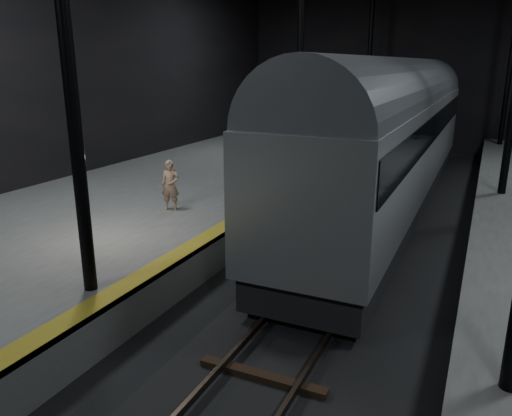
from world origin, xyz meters
The scene contains 6 objects.
ground centered at (0.00, 0.00, 0.00)m, with size 44.00×44.00×0.00m, color black.
platform_left centered at (-7.50, 0.00, 0.50)m, with size 9.00×43.80×1.00m, color #50504E.
tactile_strip centered at (-3.25, 0.00, 1.00)m, with size 0.50×43.80×0.01m, color #7C6216.
track centered at (0.00, 0.00, 0.07)m, with size 2.40×43.00×0.24m.
train centered at (0.00, 7.62, 3.04)m, with size 3.05×20.38×5.45m.
woman centered at (-5.52, 1.40, 1.78)m, with size 0.57×0.37×1.56m, color #98775D.
Camera 1 is at (3.11, -10.96, 5.39)m, focal length 35.00 mm.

